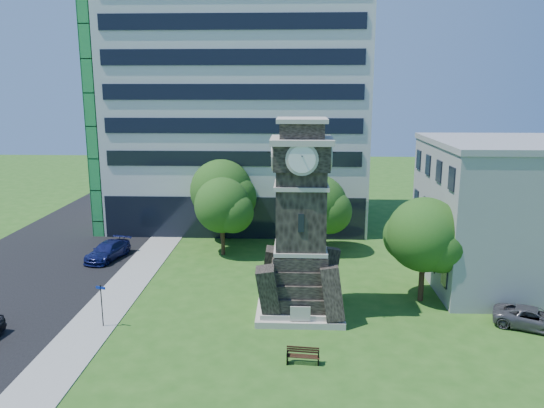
{
  "coord_description": "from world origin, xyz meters",
  "views": [
    {
      "loc": [
        2.52,
        -29.69,
        14.0
      ],
      "look_at": [
        1.05,
        6.35,
        6.04
      ],
      "focal_mm": 35.0,
      "sensor_mm": 36.0,
      "label": 1
    }
  ],
  "objects_px": {
    "car_street_north": "(108,251)",
    "park_bench": "(303,355)",
    "clock_tower": "(301,231)",
    "street_sign": "(101,301)",
    "car_east_lot": "(534,318)"
  },
  "relations": [
    {
      "from": "car_street_north",
      "to": "car_east_lot",
      "type": "xyz_separation_m",
      "value": [
        29.67,
        -11.8,
        -0.09
      ]
    },
    {
      "from": "car_street_north",
      "to": "clock_tower",
      "type": "bearing_deg",
      "value": -18.39
    },
    {
      "from": "street_sign",
      "to": "car_east_lot",
      "type": "bearing_deg",
      "value": 18.7
    },
    {
      "from": "clock_tower",
      "to": "park_bench",
      "type": "bearing_deg",
      "value": -89.13
    },
    {
      "from": "clock_tower",
      "to": "street_sign",
      "type": "relative_size",
      "value": 4.64
    },
    {
      "from": "street_sign",
      "to": "clock_tower",
      "type": "bearing_deg",
      "value": 30.12
    },
    {
      "from": "car_street_north",
      "to": "park_bench",
      "type": "bearing_deg",
      "value": -32.37
    },
    {
      "from": "car_east_lot",
      "to": "street_sign",
      "type": "bearing_deg",
      "value": 116.67
    },
    {
      "from": "car_street_north",
      "to": "street_sign",
      "type": "xyz_separation_m",
      "value": [
        4.09,
        -12.64,
        0.93
      ]
    },
    {
      "from": "clock_tower",
      "to": "park_bench",
      "type": "xyz_separation_m",
      "value": [
        0.1,
        -6.57,
        -4.82
      ]
    },
    {
      "from": "car_street_north",
      "to": "car_east_lot",
      "type": "distance_m",
      "value": 31.93
    },
    {
      "from": "car_street_north",
      "to": "street_sign",
      "type": "height_order",
      "value": "street_sign"
    },
    {
      "from": "car_east_lot",
      "to": "street_sign",
      "type": "distance_m",
      "value": 25.61
    },
    {
      "from": "car_street_north",
      "to": "street_sign",
      "type": "distance_m",
      "value": 13.32
    },
    {
      "from": "clock_tower",
      "to": "park_bench",
      "type": "relative_size",
      "value": 7.19
    }
  ]
}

